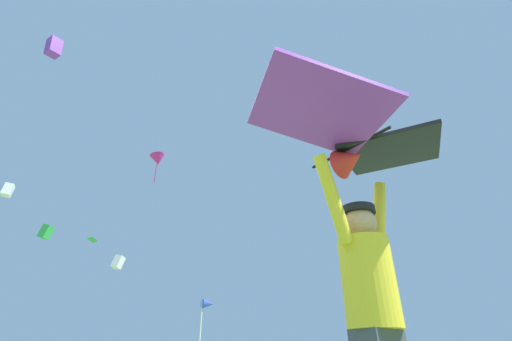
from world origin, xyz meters
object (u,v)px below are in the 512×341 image
object	(u,v)px
distant_kite_white_overhead_distant	(8,190)
distant_kite_purple_low_left	(54,47)
held_stunt_kite	(356,139)
distant_kite_green_high_right	(46,232)
distant_kite_magenta_mid_right	(158,160)
distant_kite_green_mid_left	(93,239)
kite_flyer_person	(373,309)
marker_flag	(206,310)
distant_kite_white_low_right	(118,262)

from	to	relation	value
distant_kite_white_overhead_distant	distant_kite_purple_low_left	world-z (taller)	distant_kite_purple_low_left
distant_kite_purple_low_left	held_stunt_kite	bearing A→B (deg)	-69.46
distant_kite_green_high_right	distant_kite_magenta_mid_right	distance (m)	12.14
held_stunt_kite	distant_kite_magenta_mid_right	size ratio (longest dim) A/B	0.81
distant_kite_green_high_right	distant_kite_purple_low_left	distance (m)	15.34
distant_kite_white_overhead_distant	distant_kite_green_mid_left	bearing A→B (deg)	32.11
distant_kite_white_overhead_distant	held_stunt_kite	bearing A→B (deg)	-73.31
kite_flyer_person	distant_kite_magenta_mid_right	world-z (taller)	distant_kite_magenta_mid_right
held_stunt_kite	distant_kite_purple_low_left	distance (m)	23.25
marker_flag	distant_kite_purple_low_left	bearing A→B (deg)	126.80
distant_kite_white_overhead_distant	distant_kite_magenta_mid_right	xyz separation A→B (m)	(9.48, -6.94, 1.36)
kite_flyer_person	distant_kite_white_low_right	xyz separation A→B (m)	(0.68, 30.72, 7.48)
kite_flyer_person	distant_kite_green_mid_left	bearing A→B (deg)	93.14
distant_kite_white_low_right	marker_flag	distance (m)	24.89
kite_flyer_person	distant_kite_white_overhead_distant	world-z (taller)	distant_kite_white_overhead_distant
held_stunt_kite	distant_kite_white_overhead_distant	size ratio (longest dim) A/B	1.88
distant_kite_green_high_right	marker_flag	xyz separation A→B (m)	(6.41, -23.40, -8.31)
held_stunt_kite	distant_kite_white_low_right	size ratio (longest dim) A/B	1.55
distant_kite_white_low_right	marker_flag	size ratio (longest dim) A/B	0.62
kite_flyer_person	distant_kite_purple_low_left	xyz separation A→B (m)	(-6.22, 16.57, 16.21)
kite_flyer_person	marker_flag	xyz separation A→B (m)	(1.13, 6.74, 0.82)
distant_kite_green_mid_left	distant_kite_purple_low_left	xyz separation A→B (m)	(-4.49, -14.91, 6.83)
held_stunt_kite	distant_kite_white_low_right	distance (m)	31.44
distant_kite_green_high_right	distant_kite_white_low_right	distance (m)	6.22
distant_kite_purple_low_left	marker_flag	xyz separation A→B (m)	(7.35, -9.82, -15.39)
distant_kite_white_low_right	distant_kite_magenta_mid_right	xyz separation A→B (m)	(0.58, -10.26, 4.98)
distant_kite_white_overhead_distant	distant_kite_purple_low_left	size ratio (longest dim) A/B	0.89
kite_flyer_person	marker_flag	world-z (taller)	marker_flag
distant_kite_green_mid_left	distant_kite_white_overhead_distant	size ratio (longest dim) A/B	0.82
kite_flyer_person	distant_kite_green_mid_left	world-z (taller)	distant_kite_green_mid_left
distant_kite_magenta_mid_right	marker_flag	xyz separation A→B (m)	(-0.13, -13.72, -11.63)
distant_kite_green_high_right	distant_kite_green_mid_left	world-z (taller)	distant_kite_green_high_right
distant_kite_white_low_right	distant_kite_green_mid_left	size ratio (longest dim) A/B	1.49
distant_kite_purple_low_left	marker_flag	size ratio (longest dim) A/B	0.58
kite_flyer_person	held_stunt_kite	xyz separation A→B (m)	(0.02, -0.08, 1.23)
held_stunt_kite	marker_flag	xyz separation A→B (m)	(1.11, 6.83, -0.40)
kite_flyer_person	distant_kite_magenta_mid_right	size ratio (longest dim) A/B	0.80
distant_kite_green_high_right	distant_kite_magenta_mid_right	xyz separation A→B (m)	(6.54, -9.67, 3.32)
distant_kite_magenta_mid_right	marker_flag	bearing A→B (deg)	-90.56
distant_kite_purple_low_left	kite_flyer_person	bearing A→B (deg)	-69.42
distant_kite_green_high_right	distant_kite_magenta_mid_right	bearing A→B (deg)	-55.93
distant_kite_green_mid_left	distant_kite_purple_low_left	world-z (taller)	distant_kite_purple_low_left
kite_flyer_person	distant_kite_green_high_right	size ratio (longest dim) A/B	1.55
distant_kite_white_low_right	distant_kite_white_overhead_distant	bearing A→B (deg)	-159.54
distant_kite_magenta_mid_right	distant_kite_green_high_right	bearing A→B (deg)	124.07
held_stunt_kite	distant_kite_green_mid_left	size ratio (longest dim) A/B	2.30
distant_kite_magenta_mid_right	distant_kite_white_overhead_distant	bearing A→B (deg)	143.82
distant_kite_green_high_right	marker_flag	distance (m)	25.64
distant_kite_green_high_right	distant_kite_white_low_right	world-z (taller)	distant_kite_green_high_right
held_stunt_kite	distant_kite_green_high_right	distance (m)	31.69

